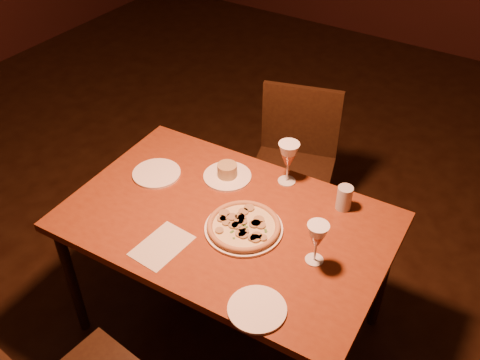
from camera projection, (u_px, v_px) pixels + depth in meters
The scene contains 11 objects.
floor at pixel (193, 299), 2.67m from camera, with size 7.00×7.00×0.00m, color black.
dining_table at pixel (227, 229), 2.17m from camera, with size 1.31×0.87×0.69m.
chair_far at pixel (294, 161), 2.78m from camera, with size 0.51×0.51×0.84m.
pizza_plate at pixel (244, 226), 2.07m from camera, with size 0.31×0.31×0.03m.
ramekin_saucer at pixel (227, 173), 2.32m from camera, with size 0.21×0.21×0.07m.
wine_glass_far at pixel (288, 163), 2.25m from camera, with size 0.09×0.09×0.20m, color #AF6549, non-canonical shape.
wine_glass_right at pixel (316, 243), 1.90m from camera, with size 0.08×0.08×0.18m, color #AF6549, non-canonical shape.
water_tumbler at pixel (344, 198), 2.15m from camera, with size 0.06×0.06×0.10m, color #B0BBC0.
side_plate_left at pixel (157, 173), 2.35m from camera, with size 0.21×0.21×0.01m, color white.
side_plate_near at pixel (257, 309), 1.78m from camera, with size 0.20×0.20×0.01m, color white.
menu_card at pixel (162, 246), 2.01m from camera, with size 0.15×0.22×0.00m, color beige.
Camera 1 is at (1.12, -1.31, 2.14)m, focal length 40.00 mm.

